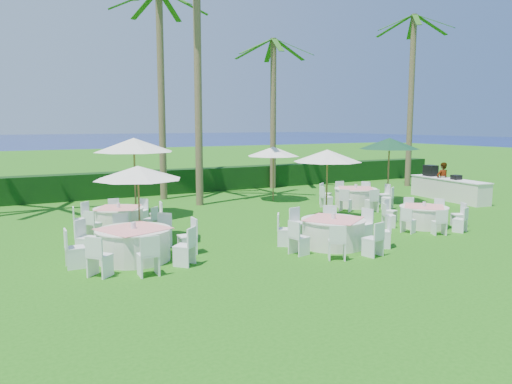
# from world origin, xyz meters

# --- Properties ---
(ground) EXTENTS (120.00, 120.00, 0.00)m
(ground) POSITION_xyz_m (0.00, 0.00, 0.00)
(ground) COLOR #1D6210
(ground) RESTS_ON ground
(hedge) EXTENTS (34.00, 1.00, 1.20)m
(hedge) POSITION_xyz_m (0.00, 12.00, 0.60)
(hedge) COLOR black
(hedge) RESTS_ON ground
(ocean) EXTENTS (260.00, 260.00, 0.00)m
(ocean) POSITION_xyz_m (0.00, 102.00, 0.00)
(ocean) COLOR #080E51
(ocean) RESTS_ON ground
(banquet_table_a) EXTENTS (3.35, 3.35, 1.01)m
(banquet_table_a) POSITION_xyz_m (-5.41, 0.40, 0.44)
(banquet_table_a) COLOR silver
(banquet_table_a) RESTS_ON ground
(banquet_table_b) EXTENTS (3.23, 3.23, 0.97)m
(banquet_table_b) POSITION_xyz_m (0.01, -0.87, 0.43)
(banquet_table_b) COLOR silver
(banquet_table_b) RESTS_ON ground
(banquet_table_c) EXTENTS (2.78, 2.78, 0.87)m
(banquet_table_c) POSITION_xyz_m (4.41, -0.15, 0.38)
(banquet_table_c) COLOR silver
(banquet_table_c) RESTS_ON ground
(banquet_table_d) EXTENTS (2.91, 2.91, 0.89)m
(banquet_table_d) POSITION_xyz_m (-4.83, 4.48, 0.38)
(banquet_table_d) COLOR silver
(banquet_table_d) RESTS_ON ground
(banquet_table_f) EXTENTS (3.15, 3.15, 0.95)m
(banquet_table_f) POSITION_xyz_m (5.15, 4.30, 0.42)
(banquet_table_f) COLOR silver
(banquet_table_f) RESTS_ON ground
(umbrella_a) EXTENTS (2.57, 2.57, 2.30)m
(umbrella_a) POSITION_xyz_m (-4.78, 2.12, 2.10)
(umbrella_a) COLOR brown
(umbrella_a) RESTS_ON ground
(umbrella_b) EXTENTS (2.49, 2.49, 2.59)m
(umbrella_b) POSITION_xyz_m (2.22, 2.43, 2.36)
(umbrella_b) COLOR brown
(umbrella_b) RESTS_ON ground
(umbrella_c) EXTENTS (2.97, 2.97, 2.99)m
(umbrella_c) POSITION_xyz_m (-3.76, 6.33, 2.72)
(umbrella_c) COLOR brown
(umbrella_c) RESTS_ON ground
(umbrella_d) EXTENTS (2.41, 2.41, 2.47)m
(umbrella_d) POSITION_xyz_m (2.89, 7.41, 2.25)
(umbrella_d) COLOR brown
(umbrella_d) RESTS_ON ground
(umbrella_green) EXTENTS (2.63, 2.63, 2.89)m
(umbrella_green) POSITION_xyz_m (7.11, 4.46, 2.64)
(umbrella_green) COLOR brown
(umbrella_green) RESTS_ON ground
(buffet_table) EXTENTS (1.39, 4.35, 1.52)m
(buffet_table) POSITION_xyz_m (10.13, 3.71, 0.53)
(buffet_table) COLOR silver
(buffet_table) RESTS_ON ground
(staff_person) EXTENTS (0.67, 0.48, 1.72)m
(staff_person) POSITION_xyz_m (10.16, 4.10, 0.86)
(staff_person) COLOR gray
(staff_person) RESTS_ON ground
(palm_b) EXTENTS (4.34, 4.30, 9.43)m
(palm_b) POSITION_xyz_m (-1.38, 10.24, 5.18)
(palm_b) COLOR brown
(palm_b) RESTS_ON ground
(palm_c) EXTENTS (4.18, 4.39, 12.74)m
(palm_c) POSITION_xyz_m (-0.54, 7.86, 6.86)
(palm_c) COLOR brown
(palm_c) RESTS_ON ground
(palm_d) EXTENTS (4.38, 4.23, 8.01)m
(palm_d) POSITION_xyz_m (5.17, 11.30, 4.45)
(palm_d) COLOR brown
(palm_d) RESTS_ON ground
(palm_e) EXTENTS (4.39, 4.20, 9.43)m
(palm_e) POSITION_xyz_m (12.38, 8.46, 5.18)
(palm_e) COLOR brown
(palm_e) RESTS_ON ground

